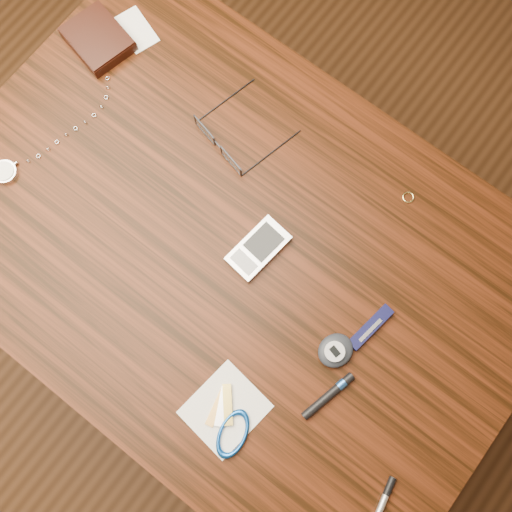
% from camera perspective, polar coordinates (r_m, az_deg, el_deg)
% --- Properties ---
extents(ground, '(3.80, 3.80, 0.00)m').
position_cam_1_polar(ground, '(1.67, -1.30, -5.26)').
color(ground, '#472814').
rests_on(ground, ground).
extents(desk, '(1.00, 0.70, 0.75)m').
position_cam_1_polar(desk, '(1.03, -2.10, -0.52)').
color(desk, '#391609').
rests_on(desk, ground).
extents(wallet_and_card, '(0.15, 0.15, 0.02)m').
position_cam_1_polar(wallet_and_card, '(1.11, -15.45, 20.20)').
color(wallet_and_card, black).
rests_on(wallet_and_card, desk).
extents(eyeglasses, '(0.15, 0.16, 0.03)m').
position_cam_1_polar(eyeglasses, '(0.98, -3.46, 11.19)').
color(eyeglasses, black).
rests_on(eyeglasses, desk).
extents(gold_ring, '(0.03, 0.03, 0.00)m').
position_cam_1_polar(gold_ring, '(0.99, 14.98, 5.70)').
color(gold_ring, '#E5CC6D').
rests_on(gold_ring, desk).
extents(pocket_watch, '(0.07, 0.29, 0.01)m').
position_cam_1_polar(pocket_watch, '(1.05, -23.43, 8.03)').
color(pocket_watch, silver).
rests_on(pocket_watch, desk).
extents(pda_phone, '(0.07, 0.11, 0.02)m').
position_cam_1_polar(pda_phone, '(0.92, 0.23, 0.76)').
color(pda_phone, silver).
rests_on(pda_phone, desk).
extents(pedometer, '(0.06, 0.07, 0.02)m').
position_cam_1_polar(pedometer, '(0.90, 7.95, -9.34)').
color(pedometer, '#22262D').
rests_on(pedometer, desk).
extents(notepad_keys, '(0.13, 0.12, 0.01)m').
position_cam_1_polar(notepad_keys, '(0.90, -2.72, -16.25)').
color(notepad_keys, white).
rests_on(notepad_keys, desk).
extents(pocket_knife, '(0.03, 0.09, 0.01)m').
position_cam_1_polar(pocket_knife, '(0.92, 11.37, -7.00)').
color(pocket_knife, '#0D0E3B').
rests_on(pocket_knife, desk).
extents(silver_pen, '(0.04, 0.13, 0.01)m').
position_cam_1_polar(silver_pen, '(0.94, 12.19, -23.76)').
color(silver_pen, silver).
rests_on(silver_pen, desk).
extents(black_blue_pen, '(0.04, 0.10, 0.01)m').
position_cam_1_polar(black_blue_pen, '(0.91, 7.39, -13.57)').
color(black_blue_pen, black).
rests_on(black_blue_pen, desk).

